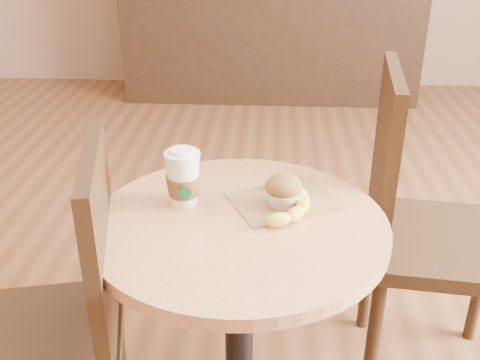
{
  "coord_description": "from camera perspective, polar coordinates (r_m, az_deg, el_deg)",
  "views": [
    {
      "loc": [
        0.02,
        -1.19,
        1.39
      ],
      "look_at": [
        -0.05,
        -0.07,
        0.83
      ],
      "focal_mm": 42.0,
      "sensor_mm": 36.0,
      "label": 1
    }
  ],
  "objects": [
    {
      "name": "service_counter",
      "position": [
        4.45,
        3.21,
        15.15
      ],
      "size": [
        2.3,
        0.65,
        1.04
      ],
      "color": "black",
      "rests_on": "ground"
    },
    {
      "name": "cafe_table",
      "position": [
        1.38,
        -0.1,
        -12.31
      ],
      "size": [
        0.67,
        0.67,
        0.75
      ],
      "color": "black",
      "rests_on": "ground"
    },
    {
      "name": "banana",
      "position": [
        1.3,
        4.99,
        -2.11
      ],
      "size": [
        0.13,
        0.24,
        0.03
      ],
      "primitive_type": null,
      "rotation": [
        0.0,
        0.0,
        -0.05
      ],
      "color": "yellow",
      "rests_on": "kraft_bag"
    },
    {
      "name": "coffee_cup",
      "position": [
        1.3,
        -5.79,
        0.06
      ],
      "size": [
        0.08,
        0.09,
        0.14
      ],
      "rotation": [
        0.0,
        0.0,
        0.22
      ],
      "color": "white",
      "rests_on": "cafe_table"
    },
    {
      "name": "chair_left",
      "position": [
        1.39,
        -18.07,
        -13.9
      ],
      "size": [
        0.49,
        0.49,
        0.94
      ],
      "rotation": [
        0.0,
        0.0,
        -1.35
      ],
      "color": "#322111",
      "rests_on": "ground"
    },
    {
      "name": "kraft_bag",
      "position": [
        1.33,
        4.52,
        -2.11
      ],
      "size": [
        0.29,
        0.27,
        0.0
      ],
      "primitive_type": "cube",
      "rotation": [
        0.0,
        0.0,
        0.45
      ],
      "color": "olive",
      "rests_on": "cafe_table"
    },
    {
      "name": "chair_right",
      "position": [
        1.72,
        17.99,
        -4.31
      ],
      "size": [
        0.48,
        0.48,
        1.0
      ],
      "rotation": [
        0.0,
        0.0,
        1.46
      ],
      "color": "#322111",
      "rests_on": "ground"
    },
    {
      "name": "muffin",
      "position": [
        1.29,
        4.43,
        -1.14
      ],
      "size": [
        0.09,
        0.09,
        0.08
      ],
      "color": "silver",
      "rests_on": "kraft_bag"
    }
  ]
}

